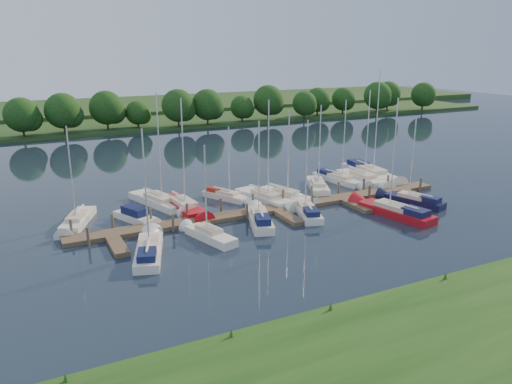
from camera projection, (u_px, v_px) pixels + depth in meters
name	position (u px, v px, depth m)	size (l,w,h in m)	color
ground	(318.00, 237.00, 42.85)	(260.00, 260.00, 0.00)	#192433
near_bank	(470.00, 323.00, 29.01)	(90.00, 10.00, 0.50)	#194413
dock	(277.00, 211.00, 49.08)	(40.00, 6.00, 0.40)	#4A3C2A
mooring_pilings	(272.00, 204.00, 49.93)	(38.24, 2.84, 2.00)	#473D33
far_shore	(126.00, 121.00, 107.28)	(180.00, 30.00, 0.60)	#1E3E17
distant_hill	(105.00, 107.00, 128.67)	(220.00, 40.00, 1.40)	#365826
treeline	(125.00, 111.00, 93.90)	(146.77, 9.55, 8.21)	#38281C
sailboat_n_0	(77.00, 222.00, 45.75)	(4.13, 7.30, 9.49)	white
motorboat	(136.00, 218.00, 46.65)	(3.32, 5.45, 1.68)	white
sailboat_n_2	(161.00, 203.00, 51.26)	(4.53, 9.46, 11.91)	white
sailboat_n_3	(184.00, 208.00, 49.57)	(2.90, 9.18, 11.58)	#B11019
sailboat_n_4	(227.00, 197.00, 53.32)	(3.96, 6.10, 8.17)	white
sailboat_n_5	(267.00, 199.00, 52.43)	(3.66, 8.80, 11.10)	white
sailboat_n_6	(286.00, 197.00, 53.31)	(3.73, 7.68, 9.90)	white
sailboat_n_7	(318.00, 187.00, 57.14)	(4.52, 7.70, 9.98)	white
sailboat_n_8	(340.00, 180.00, 60.06)	(3.25, 8.16, 10.23)	white
sailboat_n_9	(363.00, 180.00, 60.19)	(2.12, 8.90, 11.40)	white
sailboat_n_10	(371.00, 174.00, 62.68)	(3.48, 11.08, 13.86)	white
sailboat_s_0	(149.00, 251.00, 39.09)	(3.94, 8.07, 10.29)	white
sailboat_s_1	(209.00, 236.00, 42.25)	(2.98, 6.47, 8.51)	white
sailboat_s_2	(260.00, 220.00, 46.06)	(3.76, 7.56, 9.89)	white
sailboat_s_3	(306.00, 211.00, 48.54)	(3.69, 7.42, 9.53)	white
sailboat_s_4	(393.00, 212.00, 48.27)	(3.69, 9.26, 11.66)	#B11019
sailboat_s_5	(413.00, 201.00, 51.73)	(3.56, 7.29, 9.41)	#0F1535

